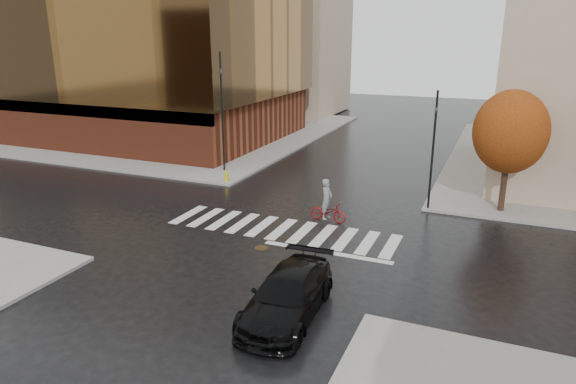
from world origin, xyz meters
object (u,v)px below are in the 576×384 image
object	(u,v)px
cyclist	(328,207)
fire_hydrant	(226,176)
sedan	(287,295)
traffic_light_nw	(222,103)
traffic_light_ne	(433,144)

from	to	relation	value
cyclist	fire_hydrant	xyz separation A→B (m)	(-8.27, 4.00, -0.24)
sedan	traffic_light_nw	distance (m)	20.12
sedan	traffic_light_ne	xyz separation A→B (m)	(2.82, 13.23, 2.93)
fire_hydrant	sedan	bearing A→B (deg)	-53.29
cyclist	traffic_light_nw	bearing A→B (deg)	64.75
cyclist	traffic_light_nw	xyz separation A→B (m)	(-9.87, 6.50, 4.07)
sedan	traffic_light_nw	bearing A→B (deg)	122.94
traffic_light_ne	fire_hydrant	bearing A→B (deg)	-23.52
traffic_light_ne	fire_hydrant	distance (m)	13.23
traffic_light_nw	traffic_light_ne	distance (m)	14.73
sedan	traffic_light_ne	size ratio (longest dim) A/B	0.84
cyclist	traffic_light_ne	world-z (taller)	traffic_light_ne
cyclist	traffic_light_nw	world-z (taller)	traffic_light_nw
sedan	traffic_light_ne	bearing A→B (deg)	74.79
cyclist	fire_hydrant	world-z (taller)	cyclist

